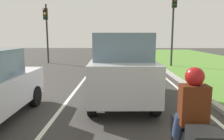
{
  "coord_description": "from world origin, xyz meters",
  "views": [
    {
      "loc": [
        1.0,
        2.09,
        2.17
      ],
      "look_at": [
        0.85,
        8.29,
        1.2
      ],
      "focal_mm": 34.0,
      "sensor_mm": 36.0,
      "label": 1
    }
  ],
  "objects_px": {
    "car_suv_ahead": "(121,67)",
    "traffic_light_near_right": "(174,17)",
    "traffic_light_overhead_left": "(46,24)",
    "rider_person": "(193,104)"
  },
  "relations": [
    {
      "from": "rider_person",
      "to": "traffic_light_near_right",
      "type": "distance_m",
      "value": 13.02
    },
    {
      "from": "traffic_light_overhead_left",
      "to": "car_suv_ahead",
      "type": "bearing_deg",
      "value": -60.14
    },
    {
      "from": "car_suv_ahead",
      "to": "traffic_light_overhead_left",
      "type": "bearing_deg",
      "value": 118.25
    },
    {
      "from": "car_suv_ahead",
      "to": "traffic_light_overhead_left",
      "type": "relative_size",
      "value": 0.95
    },
    {
      "from": "car_suv_ahead",
      "to": "traffic_light_near_right",
      "type": "xyz_separation_m",
      "value": [
        3.86,
        8.37,
        2.41
      ]
    },
    {
      "from": "rider_person",
      "to": "car_suv_ahead",
      "type": "bearing_deg",
      "value": 104.88
    },
    {
      "from": "traffic_light_near_right",
      "to": "traffic_light_overhead_left",
      "type": "bearing_deg",
      "value": 168.88
    },
    {
      "from": "traffic_light_near_right",
      "to": "rider_person",
      "type": "bearing_deg",
      "value": -102.97
    },
    {
      "from": "rider_person",
      "to": "traffic_light_near_right",
      "type": "xyz_separation_m",
      "value": [
        2.87,
        12.47,
        2.39
      ]
    },
    {
      "from": "car_suv_ahead",
      "to": "traffic_light_near_right",
      "type": "bearing_deg",
      "value": 63.67
    }
  ]
}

